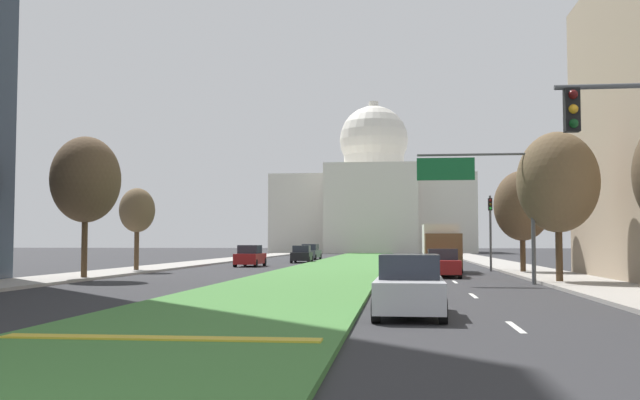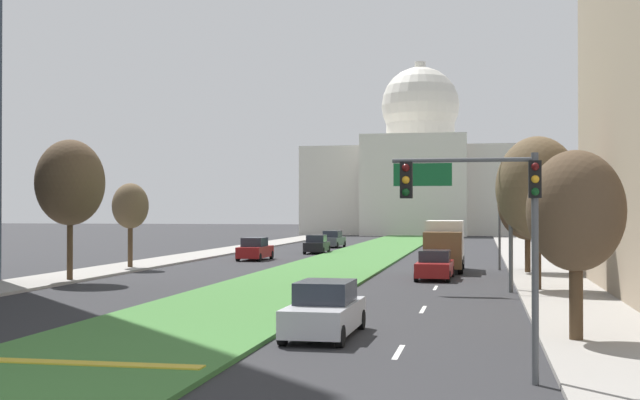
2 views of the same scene
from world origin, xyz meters
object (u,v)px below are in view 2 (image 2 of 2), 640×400
Objects in this scene: street_tree_right_mid at (537,188)px; box_truck_delivery at (445,245)px; street_tree_left_far at (130,207)px; sedan_distant at (255,250)px; street_tree_right_near at (576,212)px; sedan_very_far at (333,240)px; sedan_far_horizon at (317,245)px; traffic_light_near_right at (497,215)px; capitol_building at (420,178)px; traffic_light_far_right at (500,219)px; overhead_guide_sign at (465,194)px; street_tree_left_mid at (70,183)px; sedan_lead_stopped at (325,311)px; street_tree_right_far at (528,203)px; sedan_midblock at (435,266)px.

street_tree_right_mid reaches higher than box_truck_delivery.
street_tree_left_far is 1.23× the size of sedan_distant.
street_tree_left_far is 0.88× the size of box_truck_delivery.
street_tree_right_mid is 29.87m from sedan_distant.
street_tree_right_near is 62.64m from sedan_very_far.
sedan_distant is at bearing 117.89° from street_tree_right_near.
sedan_far_horizon is at bearing 117.54° from street_tree_right_mid.
traffic_light_near_right is 0.81× the size of box_truck_delivery.
box_truck_delivery is (7.48, -83.91, -7.41)m from capitol_building.
traffic_light_far_right is at bearing 8.67° from street_tree_left_far.
overhead_guide_sign is 35.85m from sedan_far_horizon.
street_tree_left_mid reaches higher than sedan_lead_stopped.
street_tree_left_far reaches higher than sedan_far_horizon.
overhead_guide_sign is 0.88× the size of street_tree_right_mid.
traffic_light_near_right is 21.32m from overhead_guide_sign.
capitol_building is at bearing 92.55° from sedan_lead_stopped.
sedan_far_horizon is at bearing 130.61° from traffic_light_far_right.
traffic_light_near_right is 36.07m from traffic_light_far_right.
overhead_guide_sign reaches higher than box_truck_delivery.
sedan_lead_stopped is (17.84, -26.30, -3.31)m from street_tree_left_far.
sedan_very_far is (7.59, 33.59, -3.30)m from street_tree_left_far.
sedan_far_horizon is at bearing 121.61° from box_truck_delivery.
street_tree_right_far reaches higher than traffic_light_far_right.
street_tree_right_far reaches higher than traffic_light_near_right.
street_tree_right_mid is 11.06m from street_tree_right_far.
sedan_lead_stopped is at bearing -115.52° from street_tree_right_mid.
box_truck_delivery is (19.47, 11.99, -3.68)m from street_tree_left_mid.
street_tree_left_mid is (-22.93, -13.51, 2.04)m from traffic_light_far_right.
street_tree_right_near is 36.58m from street_tree_left_far.
street_tree_right_mid is at bearing -23.25° from street_tree_left_far.
sedan_midblock is (-5.18, 6.53, -4.15)m from street_tree_right_mid.
box_truck_delivery is (14.90, -9.03, 0.86)m from sedan_distant.
street_tree_right_near is 0.86× the size of street_tree_right_far.
street_tree_left_far reaches higher than sedan_lead_stopped.
street_tree_left_far is (-12.84, -86.01, -4.98)m from capitol_building.
sedan_very_far is at bearing 99.71° from sedan_lead_stopped.
street_tree_left_far is 20.77m from sedan_midblock.
sedan_far_horizon is (-11.83, 26.08, 0.01)m from sedan_midblock.
street_tree_left_far reaches higher than traffic_light_near_right.
street_tree_right_far is at bearing -65.26° from traffic_light_far_right.
overhead_guide_sign is 1.15× the size of street_tree_right_near.
street_tree_left_mid is at bearing -98.82° from sedan_very_far.
street_tree_right_far is at bearing -28.76° from sedan_distant.
street_tree_right_mid is 1.58× the size of sedan_lead_stopped.
street_tree_left_far is 20.57m from box_truck_delivery.
street_tree_left_mid is at bearing -163.79° from sedan_midblock.
sedan_lead_stopped is at bearing -55.84° from street_tree_left_far.
traffic_light_far_right is 24.04m from sedan_far_horizon.
sedan_midblock is (19.20, 5.58, -4.59)m from street_tree_left_mid.
street_tree_left_mid is at bearing 177.77° from street_tree_right_mid.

